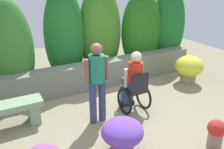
{
  "coord_description": "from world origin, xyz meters",
  "views": [
    {
      "loc": [
        -2.26,
        -3.8,
        2.72
      ],
      "look_at": [
        -0.06,
        0.27,
        0.85
      ],
      "focal_mm": 39.47,
      "sensor_mm": 36.0,
      "label": 1
    }
  ],
  "objects_px": {
    "person_standing_companion": "(97,78)",
    "flower_pot_red_accent": "(122,134)",
    "stone_bench": "(1,114)",
    "flower_pot_terracotta_by_wall": "(189,68)",
    "person_in_wheelchair": "(134,84)",
    "flower_pot_small_foreground": "(216,132)"
  },
  "relations": [
    {
      "from": "person_standing_companion",
      "to": "flower_pot_red_accent",
      "type": "relative_size",
      "value": 2.31
    },
    {
      "from": "person_standing_companion",
      "to": "stone_bench",
      "type": "bearing_deg",
      "value": 160.81
    },
    {
      "from": "flower_pot_terracotta_by_wall",
      "to": "person_in_wheelchair",
      "type": "bearing_deg",
      "value": -165.69
    },
    {
      "from": "person_in_wheelchair",
      "to": "stone_bench",
      "type": "bearing_deg",
      "value": 165.53
    },
    {
      "from": "stone_bench",
      "to": "flower_pot_red_accent",
      "type": "xyz_separation_m",
      "value": [
        1.66,
        -1.61,
        0.0
      ]
    },
    {
      "from": "person_standing_companion",
      "to": "flower_pot_small_foreground",
      "type": "distance_m",
      "value": 2.26
    },
    {
      "from": "person_in_wheelchair",
      "to": "flower_pot_small_foreground",
      "type": "height_order",
      "value": "person_in_wheelchair"
    },
    {
      "from": "person_in_wheelchair",
      "to": "flower_pot_red_accent",
      "type": "height_order",
      "value": "person_in_wheelchair"
    },
    {
      "from": "stone_bench",
      "to": "flower_pot_small_foreground",
      "type": "xyz_separation_m",
      "value": [
        3.09,
        -2.27,
        -0.04
      ]
    },
    {
      "from": "flower_pot_small_foreground",
      "to": "stone_bench",
      "type": "bearing_deg",
      "value": 143.72
    },
    {
      "from": "stone_bench",
      "to": "flower_pot_terracotta_by_wall",
      "type": "bearing_deg",
      "value": -8.06
    },
    {
      "from": "stone_bench",
      "to": "flower_pot_small_foreground",
      "type": "bearing_deg",
      "value": -44.22
    },
    {
      "from": "person_standing_companion",
      "to": "flower_pot_terracotta_by_wall",
      "type": "bearing_deg",
      "value": 10.67
    },
    {
      "from": "person_standing_companion",
      "to": "person_in_wheelchair",
      "type": "bearing_deg",
      "value": 1.97
    },
    {
      "from": "flower_pot_red_accent",
      "to": "person_standing_companion",
      "type": "bearing_deg",
      "value": 87.57
    },
    {
      "from": "flower_pot_terracotta_by_wall",
      "to": "flower_pot_small_foreground",
      "type": "distance_m",
      "value": 2.77
    },
    {
      "from": "stone_bench",
      "to": "flower_pot_terracotta_by_wall",
      "type": "xyz_separation_m",
      "value": [
        4.68,
        -0.01,
        0.08
      ]
    },
    {
      "from": "stone_bench",
      "to": "flower_pot_red_accent",
      "type": "distance_m",
      "value": 2.32
    },
    {
      "from": "stone_bench",
      "to": "flower_pot_small_foreground",
      "type": "relative_size",
      "value": 2.91
    },
    {
      "from": "person_in_wheelchair",
      "to": "flower_pot_red_accent",
      "type": "bearing_deg",
      "value": -132.55
    },
    {
      "from": "flower_pot_terracotta_by_wall",
      "to": "flower_pot_small_foreground",
      "type": "bearing_deg",
      "value": -125.31
    },
    {
      "from": "flower_pot_small_foreground",
      "to": "person_standing_companion",
      "type": "bearing_deg",
      "value": 129.39
    }
  ]
}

